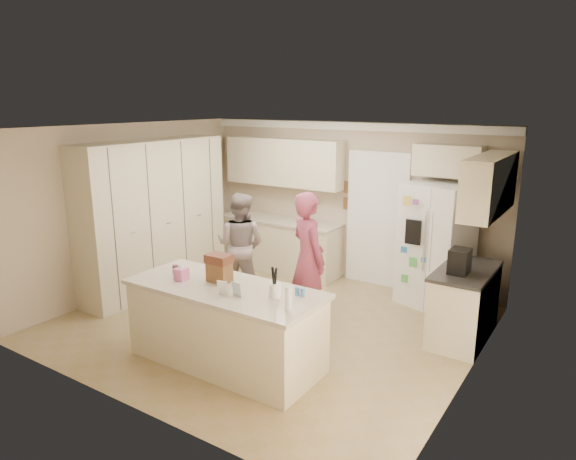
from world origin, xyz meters
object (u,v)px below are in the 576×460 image
Objects in this scene: teen_boy at (240,245)px; teen_girl at (308,259)px; tissue_box at (181,274)px; refrigerator at (436,246)px; island_base at (225,327)px; utensil_crock at (275,290)px; dollhouse_body at (219,272)px; coffee_maker at (460,261)px.

teen_girl is at bearing 155.16° from teen_boy.
tissue_box is at bearing 95.23° from teen_boy.
teen_boy is (-2.59, -1.24, -0.10)m from refrigerator.
teen_girl is (0.21, 1.47, 0.46)m from island_base.
utensil_crock is at bearing 4.40° from island_base.
dollhouse_body reaches higher than island_base.
teen_boy is at bearing 18.65° from teen_girl.
refrigerator is 0.82× the size of island_base.
teen_boy reaches higher than island_base.
tissue_box is (-2.60, -2.00, -0.07)m from coffee_maker.
dollhouse_body is 1.42m from teen_girl.
utensil_crock is 1.21m from tissue_box.
island_base is 0.86m from utensil_crock.
refrigerator is 1.12× the size of teen_boy.
coffee_maker is 2.87m from island_base.
refrigerator reaches higher than dollhouse_body.
teen_boy is (-0.61, 1.86, -0.19)m from tissue_box.
teen_girl is (1.37, -0.29, 0.10)m from teen_boy.
refrigerator reaches higher than coffee_maker.
island_base is at bearing 112.55° from teen_girl.
tissue_box is at bearing 94.81° from teen_girl.
teen_girl reaches higher than tissue_box.
refrigerator is 3.30m from dollhouse_body.
tissue_box is 0.09× the size of teen_boy.
tissue_box is 1.97m from teen_boy.
utensil_crock is 1.07× the size of tissue_box.
teen_boy is at bearing -177.46° from coffee_maker.
tissue_box is (-1.20, -0.15, -0.00)m from utensil_crock.
coffee_maker is 3.28m from tissue_box.
coffee_maker is at bearing 37.57° from tissue_box.
teen_girl is at bearing -112.47° from refrigerator.
utensil_crock is 1.49m from teen_girl.
dollhouse_body is (-0.80, 0.05, 0.04)m from utensil_crock.
teen_girl is at bearing 82.04° from island_base.
dollhouse_body is 1.96m from teen_boy.
refrigerator is at bearing 75.18° from utensil_crock.
dollhouse_body is at bearing 176.42° from utensil_crock.
coffee_maker is 2.14× the size of tissue_box.
refrigerator is 6.00× the size of coffee_maker.
coffee_maker is at bearing -136.38° from teen_girl.
dollhouse_body is at bearing 26.57° from tissue_box.
utensil_crock is at bearing -88.54° from refrigerator.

